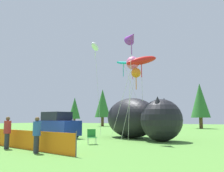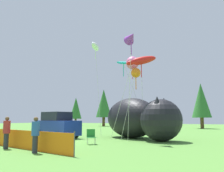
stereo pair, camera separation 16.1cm
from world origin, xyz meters
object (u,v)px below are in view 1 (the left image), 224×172
Objects in this scene: parked_car at (57,125)px; kite_white_ghost at (95,47)px; kite_orange_flower at (136,73)px; kite_red_lizard at (141,61)px; kite_pink_octopus at (133,63)px; inflatable_cat at (138,119)px; spectator_in_black_shirt at (7,131)px; spectator_in_white_shirt at (37,133)px; folding_chair at (92,136)px; kite_teal_diamond at (124,64)px; kite_purple_delta at (131,38)px.

kite_white_ghost is at bearing 97.14° from parked_car.
kite_orange_flower is at bearing -30.18° from kite_white_ghost.
kite_pink_octopus is at bearing -168.91° from kite_red_lizard.
kite_orange_flower is at bearing -35.15° from kite_pink_octopus.
inflatable_cat is 4.71m from kite_red_lizard.
spectator_in_black_shirt is 1.01× the size of spectator_in_white_shirt.
kite_pink_octopus is at bearing 84.18° from spectator_in_white_shirt.
inflatable_cat reaches higher than folding_chair.
spectator_in_white_shirt is 15.41m from kite_white_ghost.
spectator_in_black_shirt is at bearing -96.89° from kite_teal_diamond.
spectator_in_black_shirt is at bearing -115.32° from kite_orange_flower.
spectator_in_black_shirt is at bearing -79.80° from kite_white_ghost.
kite_teal_diamond reaches higher than inflatable_cat.
parked_car is at bearing 178.93° from kite_purple_delta.
kite_red_lizard is at bearing -26.03° from kite_white_ghost.
folding_chair is at bearing -58.05° from kite_white_ghost.
folding_chair is 0.55× the size of spectator_in_black_shirt.
inflatable_cat is at bearing 128.02° from kite_red_lizard.
kite_red_lizard is (1.62, 9.17, 5.17)m from spectator_in_white_shirt.
parked_car is 0.62× the size of kite_teal_diamond.
kite_purple_delta is (0.33, -1.49, 2.35)m from kite_orange_flower.
kite_red_lizard is (2.86, -2.63, -0.57)m from kite_teal_diamond.
inflatable_cat is at bearing 105.04° from kite_purple_delta.
kite_teal_diamond is (-2.16, 2.76, 0.69)m from kite_pink_octopus.
spectator_in_white_shirt is at bearing -98.63° from kite_orange_flower.
kite_white_ghost is (-6.36, 3.11, 2.84)m from kite_red_lizard.
spectator_in_white_shirt is at bearing -84.03° from kite_teal_diamond.
kite_pink_octopus is 0.96× the size of kite_red_lizard.
kite_red_lizard is at bearing -20.15° from inflatable_cat.
spectator_in_black_shirt is 10.34m from kite_purple_delta.
kite_pink_octopus is (0.03, -1.07, 4.44)m from inflatable_cat.
inflatable_cat is 9.55m from kite_white_ghost.
inflatable_cat is at bearing 91.66° from kite_pink_octopus.
folding_chair is at bearing -107.86° from kite_orange_flower.
inflatable_cat reaches higher than parked_car.
parked_car is at bearing 125.21° from spectator_in_white_shirt.
inflatable_cat is at bearing 84.96° from spectator_in_white_shirt.
parked_car is at bearing 110.54° from spectator_in_black_shirt.
folding_chair is 0.17× the size of kite_orange_flower.
kite_red_lizard is at bearing 11.09° from kite_pink_octopus.
kite_pink_octopus reaches higher than inflatable_cat.
parked_car is at bearing -158.49° from folding_chair.
spectator_in_black_shirt is 2.64m from spectator_in_white_shirt.
kite_pink_octopus is (6.13, 1.65, 4.93)m from parked_car.
parked_car is 9.30m from kite_white_ghost.
kite_white_ghost is (-5.63, 2.17, 7.40)m from inflatable_cat.
inflatable_cat is 10.31m from spectator_in_black_shirt.
kite_orange_flower is 0.59× the size of kite_white_ghost.
kite_white_ghost is at bearing 150.19° from kite_pink_octopus.
kite_orange_flower reaches higher than spectator_in_black_shirt.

